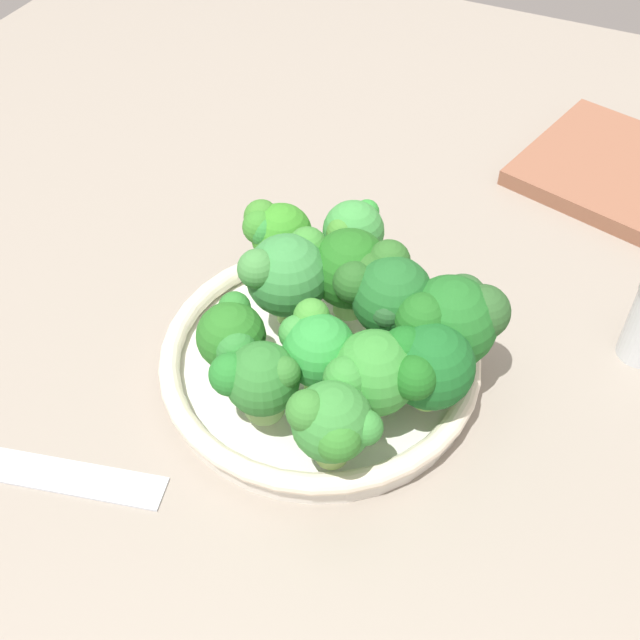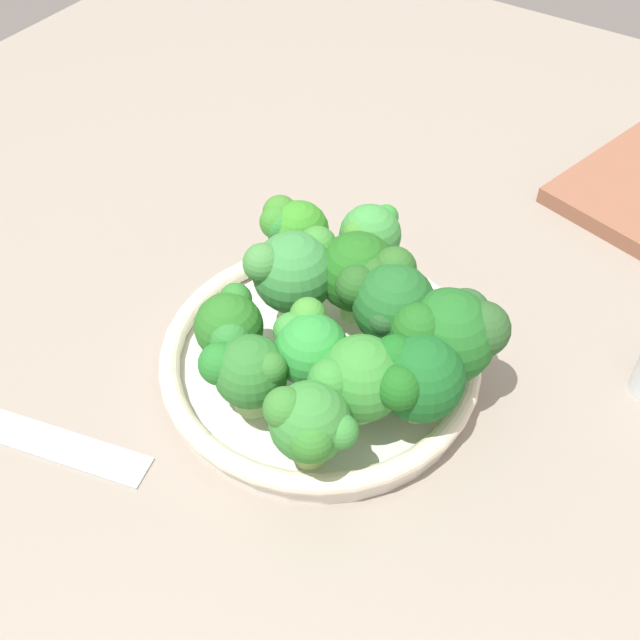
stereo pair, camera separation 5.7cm
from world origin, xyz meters
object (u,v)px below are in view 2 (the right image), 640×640
at_px(bowl, 320,360).
at_px(broccoli_floret_11, 248,372).
at_px(broccoli_floret_6, 369,236).
at_px(broccoli_floret_7, 450,333).
at_px(broccoli_floret_4, 393,304).
at_px(broccoli_floret_10, 309,424).
at_px(broccoli_floret_5, 308,345).
at_px(broccoli_floret_8, 415,377).
at_px(broccoli_floret_1, 230,328).
at_px(broccoli_floret_9, 359,275).
at_px(broccoli_floret_3, 292,229).
at_px(broccoli_floret_2, 354,381).
at_px(broccoli_floret_0, 295,269).

relative_size(bowl, broccoli_floret_11, 4.05).
height_order(broccoli_floret_6, broccoli_floret_7, broccoli_floret_7).
bearing_deg(bowl, broccoli_floret_4, 33.95).
distance_m(bowl, broccoli_floret_10, 0.11).
bearing_deg(broccoli_floret_7, bowl, -161.52).
distance_m(broccoli_floret_5, broccoli_floret_8, 0.08).
distance_m(broccoli_floret_1, broccoli_floret_9, 0.10).
distance_m(bowl, broccoli_floret_7, 0.11).
height_order(broccoli_floret_5, broccoli_floret_10, broccoli_floret_10).
relative_size(broccoli_floret_6, broccoli_floret_11, 1.01).
height_order(broccoli_floret_3, broccoli_floret_5, broccoli_floret_5).
distance_m(broccoli_floret_9, broccoli_floret_10, 0.14).
bearing_deg(broccoli_floret_1, broccoli_floret_2, 2.97).
bearing_deg(broccoli_floret_4, broccoli_floret_5, -117.35).
height_order(broccoli_floret_0, broccoli_floret_7, broccoli_floret_0).
relative_size(bowl, broccoli_floret_5, 3.74).
bearing_deg(broccoli_floret_9, broccoli_floret_6, 112.91).
bearing_deg(broccoli_floret_7, broccoli_floret_0, -175.56).
xyz_separation_m(broccoli_floret_0, broccoli_floret_8, (0.12, -0.04, -0.01)).
distance_m(broccoli_floret_4, broccoli_floret_11, 0.11).
height_order(bowl, broccoli_floret_2, broccoli_floret_2).
relative_size(broccoli_floret_6, broccoli_floret_8, 0.88).
bearing_deg(broccoli_floret_5, bowl, 109.35).
xyz_separation_m(broccoli_floret_3, broccoli_floret_7, (0.16, -0.04, 0.01)).
bearing_deg(broccoli_floret_7, broccoli_floret_6, 147.81).
bearing_deg(broccoli_floret_11, broccoli_floret_5, 59.07).
distance_m(broccoli_floret_0, broccoli_floret_7, 0.12).
distance_m(broccoli_floret_5, broccoli_floret_6, 0.13).
bearing_deg(broccoli_floret_11, broccoli_floret_4, 61.24).
height_order(broccoli_floret_3, broccoli_floret_4, broccoli_floret_4).
bearing_deg(broccoli_floret_8, broccoli_floret_6, 132.35).
xyz_separation_m(broccoli_floret_1, broccoli_floret_2, (0.10, 0.01, 0.00)).
distance_m(bowl, broccoli_floret_9, 0.07).
bearing_deg(broccoli_floret_2, broccoli_floret_4, 99.02).
relative_size(broccoli_floret_0, broccoli_floret_5, 1.18).
relative_size(broccoli_floret_3, broccoli_floret_5, 0.91).
height_order(broccoli_floret_3, broccoli_floret_8, broccoli_floret_8).
bearing_deg(broccoli_floret_11, broccoli_floret_1, 144.38).
distance_m(broccoli_floret_5, broccoli_floret_9, 0.07).
height_order(broccoli_floret_2, broccoli_floret_3, broccoli_floret_2).
xyz_separation_m(broccoli_floret_8, broccoli_floret_9, (-0.08, 0.06, 0.01)).
xyz_separation_m(broccoli_floret_4, broccoli_floret_5, (-0.03, -0.06, -0.01)).
bearing_deg(broccoli_floret_3, broccoli_floret_10, -52.09).
relative_size(broccoli_floret_3, broccoli_floret_11, 0.99).
relative_size(broccoli_floret_1, broccoli_floret_7, 0.77).
xyz_separation_m(broccoli_floret_9, broccoli_floret_11, (-0.02, -0.11, -0.01)).
xyz_separation_m(broccoli_floret_0, broccoli_floret_9, (0.04, 0.02, -0.00)).
height_order(bowl, broccoli_floret_3, broccoli_floret_3).
relative_size(broccoli_floret_1, broccoli_floret_4, 0.78).
distance_m(broccoli_floret_0, broccoli_floret_9, 0.05).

